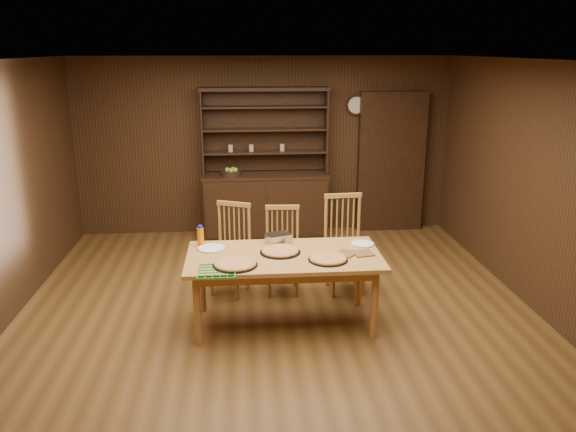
{
  "coord_description": "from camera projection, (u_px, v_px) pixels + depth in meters",
  "views": [
    {
      "loc": [
        -0.34,
        -5.27,
        2.72
      ],
      "look_at": [
        0.13,
        0.4,
        1.0
      ],
      "focal_mm": 35.0,
      "sensor_mm": 36.0,
      "label": 1
    }
  ],
  "objects": [
    {
      "name": "foil_dish",
      "position": [
        278.0,
        238.0,
        5.86
      ],
      "size": [
        0.29,
        0.25,
        0.1
      ],
      "primitive_type": "cube",
      "rotation": [
        0.0,
        0.0,
        0.33
      ],
      "color": "silver",
      "rests_on": "dining_table"
    },
    {
      "name": "pizza_center",
      "position": [
        280.0,
        251.0,
        5.59
      ],
      "size": [
        0.41,
        0.41,
        0.04
      ],
      "color": "black",
      "rests_on": "dining_table"
    },
    {
      "name": "wall_clock",
      "position": [
        356.0,
        105.0,
        8.22
      ],
      "size": [
        0.3,
        0.05,
        0.3
      ],
      "color": "#331D11",
      "rests_on": "room_shell"
    },
    {
      "name": "juice_bottle",
      "position": [
        200.0,
        236.0,
        5.78
      ],
      "size": [
        0.07,
        0.07,
        0.21
      ],
      "color": "orange",
      "rests_on": "dining_table"
    },
    {
      "name": "chair_left",
      "position": [
        231.0,
        245.0,
        6.39
      ],
      "size": [
        0.55,
        0.54,
        1.04
      ],
      "rotation": [
        0.0,
        0.0,
        -0.39
      ],
      "color": "#BA843F",
      "rests_on": "floor"
    },
    {
      "name": "floor",
      "position": [
        279.0,
        319.0,
        5.84
      ],
      "size": [
        6.0,
        6.0,
        0.0
      ],
      "primitive_type": "plane",
      "color": "brown",
      "rests_on": "ground"
    },
    {
      "name": "room_shell",
      "position": [
        278.0,
        171.0,
        5.38
      ],
      "size": [
        6.0,
        6.0,
        6.0
      ],
      "color": "silver",
      "rests_on": "floor"
    },
    {
      "name": "pizza_right",
      "position": [
        328.0,
        258.0,
        5.39
      ],
      "size": [
        0.39,
        0.39,
        0.04
      ],
      "color": "black",
      "rests_on": "dining_table"
    },
    {
      "name": "chair_center",
      "position": [
        283.0,
        247.0,
        6.41
      ],
      "size": [
        0.43,
        0.41,
        1.0
      ],
      "rotation": [
        0.0,
        0.0,
        -0.05
      ],
      "color": "#BA843F",
      "rests_on": "floor"
    },
    {
      "name": "doorway",
      "position": [
        391.0,
        162.0,
        8.45
      ],
      "size": [
        1.0,
        0.18,
        2.1
      ],
      "primitive_type": "cube",
      "color": "#331D11",
      "rests_on": "floor"
    },
    {
      "name": "dining_table",
      "position": [
        284.0,
        262.0,
        5.56
      ],
      "size": [
        1.92,
        0.96,
        0.75
      ],
      "color": "#CA9046",
      "rests_on": "floor"
    },
    {
      "name": "cooling_rack",
      "position": [
        217.0,
        271.0,
        5.12
      ],
      "size": [
        0.42,
        0.42,
        0.02
      ],
      "primitive_type": null,
      "rotation": [
        0.0,
        0.0,
        -0.31
      ],
      "color": "#0C9C34",
      "rests_on": "dining_table"
    },
    {
      "name": "fruit_bowl",
      "position": [
        231.0,
        172.0,
        8.08
      ],
      "size": [
        0.3,
        0.3,
        0.12
      ],
      "color": "black",
      "rests_on": "china_hutch"
    },
    {
      "name": "pot_holder_b",
      "position": [
        346.0,
        253.0,
        5.55
      ],
      "size": [
        0.26,
        0.26,
        0.01
      ],
      "primitive_type": "cube",
      "rotation": [
        0.0,
        0.0,
        -0.67
      ],
      "color": "red",
      "rests_on": "dining_table"
    },
    {
      "name": "china_hutch",
      "position": [
        266.0,
        197.0,
        8.3
      ],
      "size": [
        1.84,
        0.52,
        2.17
      ],
      "color": "#331D11",
      "rests_on": "floor"
    },
    {
      "name": "pizza_left",
      "position": [
        235.0,
        264.0,
        5.26
      ],
      "size": [
        0.43,
        0.43,
        0.04
      ],
      "color": "black",
      "rests_on": "dining_table"
    },
    {
      "name": "chair_right",
      "position": [
        344.0,
        240.0,
        6.44
      ],
      "size": [
        0.49,
        0.47,
        1.12
      ],
      "rotation": [
        0.0,
        0.0,
        0.08
      ],
      "color": "#BA843F",
      "rests_on": "floor"
    },
    {
      "name": "plate_left",
      "position": [
        212.0,
        248.0,
        5.69
      ],
      "size": [
        0.29,
        0.29,
        0.02
      ],
      "color": "white",
      "rests_on": "dining_table"
    },
    {
      "name": "pot_holder_a",
      "position": [
        363.0,
        253.0,
        5.56
      ],
      "size": [
        0.22,
        0.22,
        0.01
      ],
      "primitive_type": "cube",
      "rotation": [
        0.0,
        0.0,
        0.18
      ],
      "color": "red",
      "rests_on": "dining_table"
    },
    {
      "name": "plate_right",
      "position": [
        362.0,
        244.0,
        5.82
      ],
      "size": [
        0.25,
        0.25,
        0.02
      ],
      "color": "white",
      "rests_on": "dining_table"
    }
  ]
}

